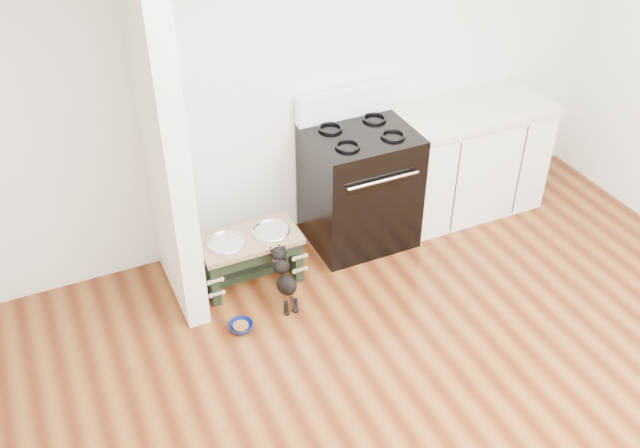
# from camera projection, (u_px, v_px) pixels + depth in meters

# --- Properties ---
(room_shell) EXTENTS (5.00, 5.00, 5.00)m
(room_shell) POSITION_uv_depth(u_px,v_px,m) (548.00, 223.00, 3.01)
(room_shell) COLOR silver
(room_shell) RESTS_ON ground
(partition_wall) EXTENTS (0.15, 0.80, 2.70)m
(partition_wall) POSITION_uv_depth(u_px,v_px,m) (159.00, 122.00, 4.32)
(partition_wall) COLOR silver
(partition_wall) RESTS_ON ground
(oven_range) EXTENTS (0.76, 0.69, 1.14)m
(oven_range) POSITION_uv_depth(u_px,v_px,m) (359.00, 185.00, 5.36)
(oven_range) COLOR black
(oven_range) RESTS_ON ground
(cabinet_run) EXTENTS (1.24, 0.64, 0.91)m
(cabinet_run) POSITION_uv_depth(u_px,v_px,m) (467.00, 159.00, 5.71)
(cabinet_run) COLOR white
(cabinet_run) RESTS_ON ground
(dog_feeder) EXTENTS (0.71, 0.38, 0.41)m
(dog_feeder) POSITION_uv_depth(u_px,v_px,m) (250.00, 250.00, 5.03)
(dog_feeder) COLOR black
(dog_feeder) RESTS_ON ground
(puppy) EXTENTS (0.12, 0.37, 0.43)m
(puppy) POSITION_uv_depth(u_px,v_px,m) (284.00, 277.00, 4.86)
(puppy) COLOR black
(puppy) RESTS_ON ground
(floor_bowl) EXTENTS (0.17, 0.17, 0.05)m
(floor_bowl) POSITION_uv_depth(u_px,v_px,m) (241.00, 327.00, 4.77)
(floor_bowl) COLOR navy
(floor_bowl) RESTS_ON ground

